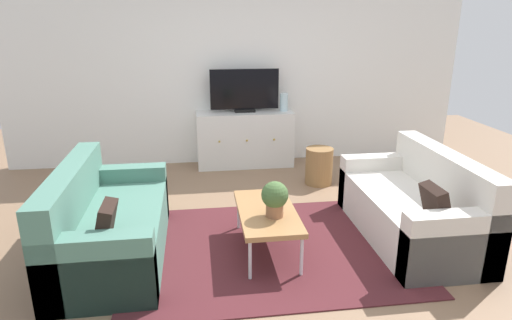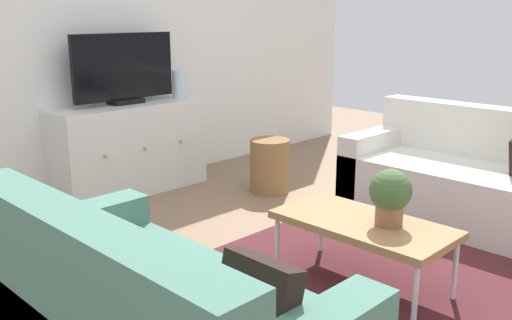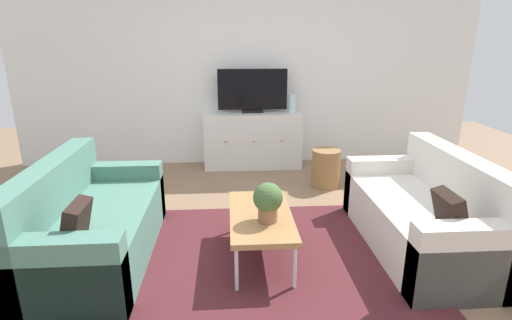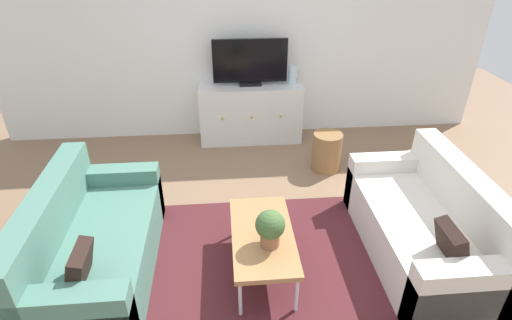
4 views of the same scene
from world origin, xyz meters
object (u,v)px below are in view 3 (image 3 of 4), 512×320
couch_left_side (86,228)px  coffee_table (261,217)px  tv_console (253,140)px  potted_plant (268,200)px  flat_screen_tv (252,91)px  couch_right_side (429,217)px  glass_vase (292,103)px  wicker_basket (326,168)px

couch_left_side → coffee_table: 1.41m
couch_left_side → tv_console: couch_left_side is taller
potted_plant → flat_screen_tv: flat_screen_tv is taller
couch_right_side → coffee_table: bearing=-177.5°
couch_right_side → flat_screen_tv: (-1.37, 2.39, 0.77)m
couch_right_side → coffee_table: 1.46m
potted_plant → glass_vase: (0.59, 2.57, 0.32)m
couch_left_side → flat_screen_tv: size_ratio=1.77×
flat_screen_tv → coffee_table: bearing=-92.0°
flat_screen_tv → wicker_basket: (0.84, -0.88, -0.83)m
potted_plant → coffee_table: bearing=108.0°
couch_left_side → couch_right_side: size_ratio=1.00×
tv_console → wicker_basket: size_ratio=2.88×
tv_console → wicker_basket: (0.84, -0.86, -0.15)m
couch_right_side → glass_vase: size_ratio=6.78×
tv_console → glass_vase: size_ratio=5.43×
coffee_table → potted_plant: (0.04, -0.13, 0.20)m
potted_plant → flat_screen_tv: bearing=89.1°
potted_plant → couch_right_side: bearing=7.9°
flat_screen_tv → glass_vase: 0.57m
tv_console → potted_plant: bearing=-90.9°
coffee_table → glass_vase: 2.57m
flat_screen_tv → couch_right_side: bearing=-60.3°
potted_plant → glass_vase: size_ratio=1.27×
couch_right_side → coffee_table: size_ratio=1.68×
potted_plant → wicker_basket: (0.88, 1.71, -0.34)m
flat_screen_tv → wicker_basket: bearing=-46.5°
glass_vase → coffee_table: bearing=-104.5°
coffee_table → potted_plant: 0.25m
coffee_table → potted_plant: bearing=-72.0°
glass_vase → potted_plant: bearing=-102.9°
wicker_basket → tv_console: bearing=134.1°
potted_plant → glass_vase: bearing=77.1°
couch_left_side → flat_screen_tv: bearing=58.0°
wicker_basket → coffee_table: bearing=-120.3°
coffee_table → glass_vase: glass_vase is taller
coffee_table → wicker_basket: (0.92, 1.58, -0.13)m
potted_plant → glass_vase: glass_vase is taller
couch_right_side → potted_plant: (-1.41, -0.20, 0.28)m
couch_left_side → wicker_basket: 2.78m
glass_vase → tv_console: bearing=-180.0°
coffee_table → wicker_basket: wicker_basket is taller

